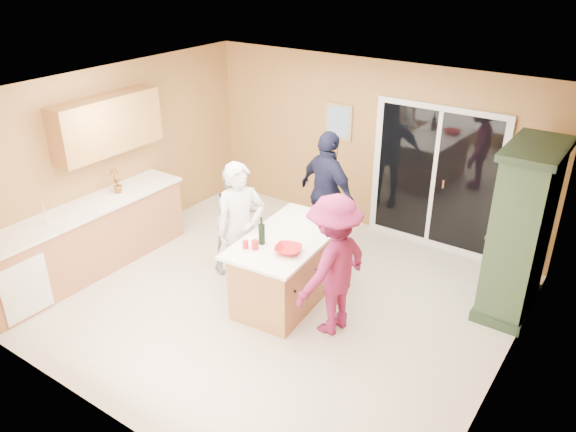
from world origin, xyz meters
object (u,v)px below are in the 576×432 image
Objects in this scene: woman_navy at (327,193)px; kitchen_island at (288,269)px; woman_grey at (237,219)px; woman_white at (241,229)px; woman_magenta at (333,265)px; green_hutch at (521,233)px.

kitchen_island is at bearing 119.05° from woman_navy.
woman_navy is (0.76, 1.08, 0.17)m from woman_grey.
woman_magenta is (1.37, -0.07, -0.02)m from woman_white.
kitchen_island is 0.89m from woman_magenta.
green_hutch is at bearing -160.93° from woman_navy.
woman_magenta is (1.76, -0.47, 0.11)m from woman_grey.
woman_grey is at bearing -161.50° from green_hutch.
woman_white is at bearing -84.32° from woman_magenta.
woman_white reaches higher than woman_magenta.
woman_grey is (-0.39, 0.40, -0.13)m from woman_white.
woman_white is 0.58m from woman_grey.
woman_magenta is at bearing -20.40° from kitchen_island.
woman_navy is (-2.59, -0.04, -0.13)m from green_hutch.
green_hutch is 3.32m from woman_white.
green_hutch is at bearing 26.05° from kitchen_island.
green_hutch is 1.22× the size of woman_white.
woman_navy reaches higher than woman_magenta.
kitchen_island is at bearing -43.06° from woman_white.
woman_navy is 1.07× the size of woman_magenta.
woman_white is 1.52m from woman_navy.
woman_grey is (-1.01, 0.26, 0.32)m from kitchen_island.
woman_navy is at bearing 20.16° from woman_white.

